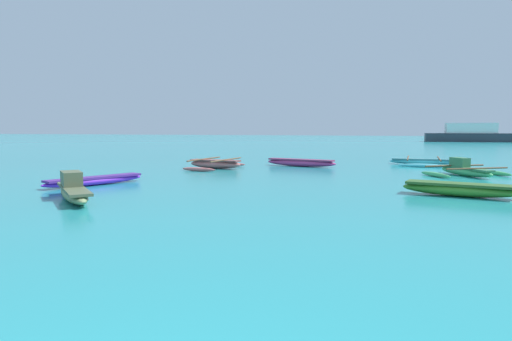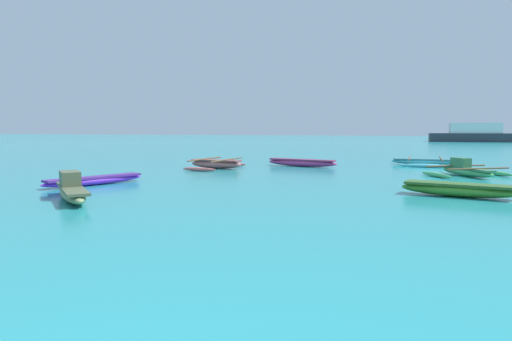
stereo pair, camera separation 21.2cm
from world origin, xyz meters
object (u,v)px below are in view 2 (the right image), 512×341
at_px(moored_boat_5, 425,162).
at_px(moored_boat_6, 459,189).
at_px(moored_boat_1, 72,190).
at_px(moored_boat_3, 95,180).
at_px(moored_boat_2, 466,170).
at_px(moored_boat_4, 216,164).
at_px(distant_ferry, 475,134).
at_px(moored_boat_0, 302,162).

relative_size(moored_boat_5, moored_boat_6, 1.21).
bearing_deg(moored_boat_1, moored_boat_3, 161.07).
distance_m(moored_boat_2, moored_boat_3, 15.78).
bearing_deg(moored_boat_6, moored_boat_3, -162.77).
xyz_separation_m(moored_boat_4, distant_ferry, (21.30, 51.85, 0.90)).
bearing_deg(moored_boat_2, moored_boat_0, -139.69).
bearing_deg(moored_boat_5, moored_boat_6, -86.05).
height_order(moored_boat_3, distant_ferry, distant_ferry).
bearing_deg(moored_boat_4, moored_boat_2, 5.73).
bearing_deg(moored_boat_2, distant_ferry, 140.30).
height_order(moored_boat_4, distant_ferry, distant_ferry).
bearing_deg(moored_boat_5, moored_boat_4, -148.88).
xyz_separation_m(moored_boat_5, distant_ferry, (10.47, 46.27, 0.96)).
relative_size(moored_boat_2, moored_boat_6, 1.08).
bearing_deg(moored_boat_3, moored_boat_2, -36.93).
bearing_deg(moored_boat_2, moored_boat_4, -121.86).
relative_size(moored_boat_1, moored_boat_2, 0.78).
relative_size(moored_boat_3, moored_boat_4, 1.01).
xyz_separation_m(moored_boat_0, moored_boat_1, (-4.57, -13.40, 0.06)).
bearing_deg(distant_ferry, moored_boat_0, -109.14).
relative_size(moored_boat_6, distant_ferry, 0.28).
bearing_deg(distant_ferry, moored_boat_2, -100.01).
bearing_deg(moored_boat_4, moored_boat_5, 35.17).
bearing_deg(distant_ferry, moored_boat_3, -111.30).
bearing_deg(moored_boat_3, moored_boat_4, 11.56).
bearing_deg(moored_boat_6, moored_boat_0, 139.57).
xyz_separation_m(moored_boat_1, moored_boat_3, (-1.51, 3.24, -0.11)).
relative_size(moored_boat_4, moored_boat_6, 1.08).
height_order(moored_boat_2, distant_ferry, distant_ferry).
xyz_separation_m(moored_boat_3, distant_ferry, (23.23, 59.58, 0.96)).
bearing_deg(moored_boat_6, moored_boat_5, 104.64).
relative_size(moored_boat_2, distant_ferry, 0.30).
distance_m(moored_boat_3, distant_ferry, 63.96).
relative_size(moored_boat_0, distant_ferry, 0.33).
bearing_deg(moored_boat_5, moored_boat_0, -150.89).
height_order(moored_boat_0, moored_boat_3, moored_boat_0).
distance_m(moored_boat_1, moored_boat_5, 20.01).
relative_size(moored_boat_1, distant_ferry, 0.24).
height_order(moored_boat_3, moored_boat_4, moored_boat_4).
bearing_deg(distant_ferry, moored_boat_4, -112.33).
bearing_deg(moored_boat_1, moored_boat_6, 64.81).
bearing_deg(moored_boat_1, moored_boat_0, 117.19).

